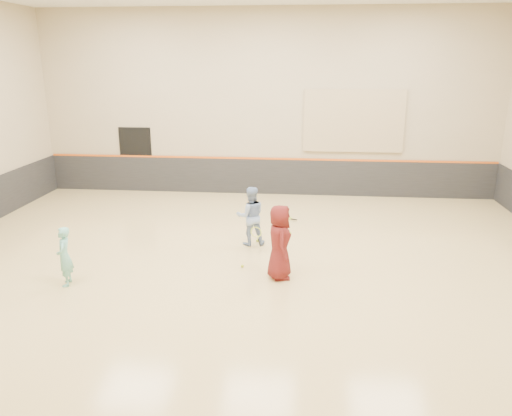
# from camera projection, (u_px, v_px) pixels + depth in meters

# --- Properties ---
(room) EXTENTS (15.04, 12.04, 6.22)m
(room) POSITION_uv_depth(u_px,v_px,m) (246.00, 227.00, 11.08)
(room) COLOR tan
(room) RESTS_ON ground
(wainscot_back) EXTENTS (14.90, 0.04, 1.20)m
(wainscot_back) POSITION_uv_depth(u_px,v_px,m) (267.00, 177.00, 16.84)
(wainscot_back) COLOR #232326
(wainscot_back) RESTS_ON floor
(accent_stripe) EXTENTS (14.90, 0.03, 0.06)m
(accent_stripe) POSITION_uv_depth(u_px,v_px,m) (267.00, 159.00, 16.65)
(accent_stripe) COLOR #D85914
(accent_stripe) RESTS_ON wall_back
(acoustic_panel) EXTENTS (3.20, 0.08, 2.00)m
(acoustic_panel) POSITION_uv_depth(u_px,v_px,m) (354.00, 121.00, 16.02)
(acoustic_panel) COLOR tan
(acoustic_panel) RESTS_ON wall_back
(doorway) EXTENTS (1.10, 0.05, 2.20)m
(doorway) POSITION_uv_depth(u_px,v_px,m) (136.00, 159.00, 17.12)
(doorway) COLOR black
(doorway) RESTS_ON floor
(girl) EXTENTS (0.40, 0.51, 1.23)m
(girl) POSITION_uv_depth(u_px,v_px,m) (64.00, 256.00, 9.97)
(girl) COLOR #6CBCB0
(girl) RESTS_ON floor
(instructor) EXTENTS (0.83, 0.72, 1.46)m
(instructor) POSITION_uv_depth(u_px,v_px,m) (251.00, 216.00, 12.16)
(instructor) COLOR #839DCB
(instructor) RESTS_ON floor
(young_man) EXTENTS (0.64, 0.85, 1.58)m
(young_man) POSITION_uv_depth(u_px,v_px,m) (280.00, 242.00, 10.26)
(young_man) COLOR #5A1615
(young_man) RESTS_ON floor
(held_racket) EXTENTS (0.44, 0.44, 0.48)m
(held_racket) POSITION_uv_depth(u_px,v_px,m) (256.00, 232.00, 11.89)
(held_racket) COLOR #CCE331
(held_racket) RESTS_ON instructor
(spare_racket) EXTENTS (0.72, 0.72, 0.13)m
(spare_racket) POSITION_uv_depth(u_px,v_px,m) (286.00, 217.00, 14.32)
(spare_racket) COLOR #B1E131
(spare_racket) RESTS_ON floor
(ball_under_racket) EXTENTS (0.07, 0.07, 0.07)m
(ball_under_racket) POSITION_uv_depth(u_px,v_px,m) (242.00, 266.00, 10.97)
(ball_under_racket) COLOR #BAD030
(ball_under_racket) RESTS_ON floor
(ball_in_hand) EXTENTS (0.07, 0.07, 0.07)m
(ball_in_hand) POSITION_uv_depth(u_px,v_px,m) (290.00, 233.00, 10.12)
(ball_in_hand) COLOR #AEC62E
(ball_in_hand) RESTS_ON young_man
(ball_beside_spare) EXTENTS (0.07, 0.07, 0.07)m
(ball_beside_spare) POSITION_uv_depth(u_px,v_px,m) (257.00, 240.00, 12.52)
(ball_beside_spare) COLOR #D2EA36
(ball_beside_spare) RESTS_ON floor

